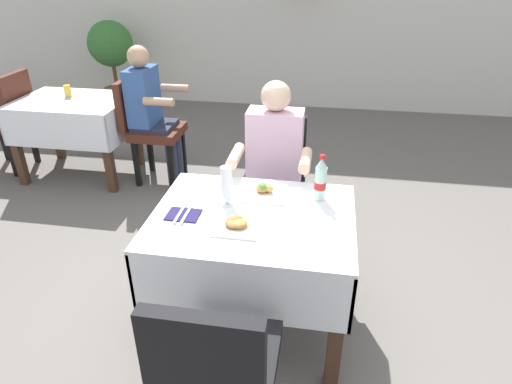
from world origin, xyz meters
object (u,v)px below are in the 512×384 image
Objects in this scene: chair_far_diner_seat at (273,180)px; potted_plant_corner at (112,51)px; cola_bottle_primary at (321,180)px; background_chair_right at (147,124)px; plate_far_diner at (265,190)px; background_dining_table at (75,119)px; background_table_tumbler at (68,91)px; chair_near_camera_side at (217,368)px; main_dining_table at (253,243)px; plate_near_camera at (237,224)px; beer_glass_left at (227,186)px; seated_diner_far at (273,166)px; background_patron at (150,108)px; background_chair_left at (7,116)px; napkin_cutlery_set at (183,215)px.

chair_far_diner_seat is 3.98m from potted_plant_corner.
chair_far_diner_seat is 3.68× the size of cola_bottle_primary.
plate_far_diner is at bearing -48.76° from background_chair_right.
background_dining_table is 0.27m from background_table_tumbler.
potted_plant_corner reaches higher than chair_near_camera_side.
background_dining_table is (-2.00, 1.73, -0.01)m from main_dining_table.
plate_near_camera is at bearing -57.19° from potted_plant_corner.
main_dining_table is 0.24m from plate_near_camera.
chair_near_camera_side is at bearing -51.58° from background_table_tumbler.
background_chair_right is 2.47m from potted_plant_corner.
seated_diner_far is at bearing 74.44° from beer_glass_left.
beer_glass_left is 0.18× the size of background_patron.
beer_glass_left is at bearing -41.70° from background_dining_table.
main_dining_table is at bearing -32.47° from background_chair_left.
chair_near_camera_side is 1.13m from cola_bottle_primary.
beer_glass_left is at bearing -41.99° from background_table_tumbler.
napkin_cutlery_set is at bearing -115.84° from seated_diner_far.
plate_near_camera is at bearing -65.39° from beer_glass_left.
seated_diner_far is at bearing -38.40° from background_chair_right.
chair_far_diner_seat is at bearing -18.79° from background_chair_left.
background_table_tumbler is (-2.41, 1.59, -0.06)m from cola_bottle_primary.
cola_bottle_primary is (0.49, 0.14, 0.00)m from beer_glass_left.
beer_glass_left reaches higher than chair_far_diner_seat.
chair_far_diner_seat is 0.96× the size of background_dining_table.
background_chair_left is at bearing 142.79° from napkin_cutlery_set.
potted_plant_corner reaches higher than background_chair_right.
main_dining_table is 0.81m from chair_near_camera_side.
seated_diner_far is 4.07m from potted_plant_corner.
main_dining_table and background_dining_table have the same top height.
beer_glass_left is at bearing -55.47° from background_chair_right.
napkin_cutlery_set is at bearing -37.21° from background_chair_left.
seated_diner_far reaches higher than plate_far_diner.
napkin_cutlery_set is (-0.20, -0.15, -0.11)m from beer_glass_left.
chair_far_diner_seat is 5.09× the size of napkin_cutlery_set.
seated_diner_far reaches higher than background_dining_table.
background_chair_left is at bearing 180.00° from background_dining_table.
plate_near_camera is 0.86× the size of cola_bottle_primary.
seated_diner_far is at bearing -27.10° from background_dining_table.
napkin_cutlery_set is at bearing -59.93° from potted_plant_corner.
chair_far_diner_seat is at bearing 90.00° from main_dining_table.
potted_plant_corner is at bearing 130.84° from chair_far_diner_seat.
background_table_tumbler is at bearing 7.20° from background_chair_left.
plate_near_camera is at bearing -114.68° from main_dining_table.
background_dining_table is (-2.00, 0.93, 0.01)m from chair_far_diner_seat.
background_dining_table is (-1.95, 1.86, -0.20)m from plate_near_camera.
background_patron is (0.05, -0.00, 0.16)m from background_chair_right.
napkin_cutlery_set is at bearing -47.43° from background_dining_table.
seated_diner_far is 2.27m from background_dining_table.
background_dining_table is (-2.34, 1.51, -0.30)m from cola_bottle_primary.
chair_near_camera_side is 0.84m from napkin_cutlery_set.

